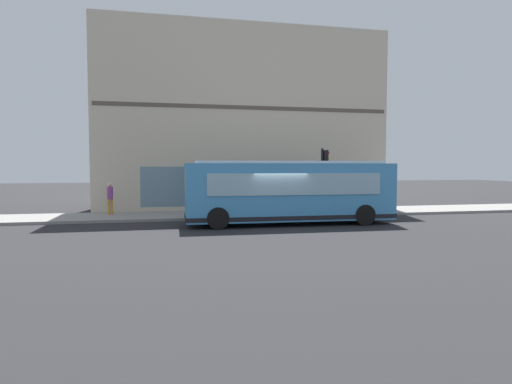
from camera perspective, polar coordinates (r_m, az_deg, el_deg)
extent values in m
plane|color=#262628|center=(20.77, 2.57, -4.40)|extent=(120.00, 120.00, 0.00)
cube|color=gray|center=(25.15, -0.10, -2.87)|extent=(3.88, 40.00, 0.15)
cube|color=beige|center=(30.14, -2.18, 9.13)|extent=(6.28, 18.60, 11.67)
cube|color=brown|center=(27.29, -1.05, 10.98)|extent=(0.36, 18.23, 0.24)
cube|color=slate|center=(26.97, -1.00, 0.80)|extent=(0.12, 13.02, 2.40)
cube|color=#3F8CC6|center=(21.15, 4.39, 0.09)|extent=(2.74, 10.06, 2.70)
cube|color=silver|center=(21.12, 4.41, 3.91)|extent=(2.34, 9.05, 0.12)
cube|color=#8CB2C6|center=(20.38, -9.23, 1.20)|extent=(2.20, 0.13, 1.20)
cube|color=#8CB2C6|center=(22.36, 3.53, 1.30)|extent=(0.26, 8.20, 1.00)
cube|color=#8CB2C6|center=(19.91, 5.36, 1.04)|extent=(0.26, 8.20, 1.00)
cube|color=black|center=(21.25, 4.38, -3.06)|extent=(2.78, 10.10, 0.20)
cylinder|color=black|center=(21.72, -5.64, -2.74)|extent=(0.32, 1.01, 1.00)
cylinder|color=black|center=(19.45, -5.01, -3.45)|extent=(0.32, 1.01, 1.00)
cylinder|color=black|center=(23.43, 11.68, -2.35)|extent=(0.32, 1.01, 1.00)
cylinder|color=black|center=(21.34, 14.06, -2.94)|extent=(0.32, 1.01, 1.00)
cylinder|color=black|center=(24.70, 8.66, 1.43)|extent=(0.14, 0.14, 3.67)
cube|color=black|center=(24.76, 9.10, 4.41)|extent=(0.32, 0.24, 0.90)
sphere|color=red|center=(24.81, 9.39, 5.05)|extent=(0.20, 0.20, 0.20)
sphere|color=yellow|center=(24.80, 9.38, 4.41)|extent=(0.20, 0.20, 0.20)
sphere|color=green|center=(24.80, 9.38, 3.76)|extent=(0.20, 0.20, 0.20)
cylinder|color=red|center=(27.02, 14.75, -1.80)|extent=(0.24, 0.24, 0.55)
sphere|color=red|center=(26.99, 14.76, -1.05)|extent=(0.22, 0.22, 0.22)
cylinder|color=red|center=(27.10, 15.07, -1.68)|extent=(0.10, 0.12, 0.10)
cylinder|color=red|center=(27.17, 14.59, -1.66)|extent=(0.12, 0.10, 0.10)
cylinder|color=gold|center=(25.23, -18.77, -1.87)|extent=(0.14, 0.14, 0.86)
cylinder|color=gold|center=(25.30, -18.40, -1.85)|extent=(0.14, 0.14, 0.86)
cylinder|color=#8C3F8C|center=(25.21, -18.62, -0.11)|extent=(0.32, 0.32, 0.68)
sphere|color=beige|center=(25.18, -18.64, 0.93)|extent=(0.23, 0.23, 0.23)
cylinder|color=#3F8C4C|center=(24.50, 6.55, -1.85)|extent=(0.14, 0.14, 0.87)
cylinder|color=#3F8C4C|center=(24.58, 6.18, -1.83)|extent=(0.14, 0.14, 0.87)
cylinder|color=gold|center=(24.48, 6.37, -0.01)|extent=(0.32, 0.32, 0.69)
sphere|color=tan|center=(24.45, 6.38, 1.07)|extent=(0.24, 0.24, 0.24)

